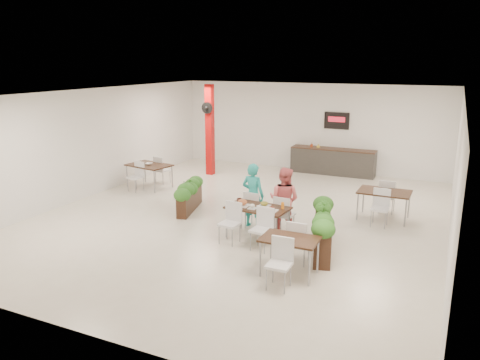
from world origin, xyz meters
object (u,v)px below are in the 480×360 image
object	(u,v)px
diner_woman	(284,200)
side_table_c	(290,245)
side_table_a	(149,168)
red_column	(210,129)
service_counter	(333,161)
side_table_b	(384,195)
main_table	(257,212)
planter_right	(323,228)
diner_man	(253,195)
planter_left	(189,193)

from	to	relation	value
diner_woman	side_table_c	bearing A→B (deg)	117.35
side_table_a	side_table_c	xyz separation A→B (m)	(6.19, -4.20, -0.03)
red_column	service_counter	bearing A→B (deg)	25.00
service_counter	side_table_c	size ratio (longest dim) A/B	1.85
side_table_b	main_table	bearing A→B (deg)	-132.69
service_counter	planter_right	xyz separation A→B (m)	(1.51, -7.03, 0.02)
diner_man	side_table_c	size ratio (longest dim) A/B	0.99
side_table_b	side_table_a	bearing A→B (deg)	-179.85
red_column	planter_right	xyz separation A→B (m)	(5.51, -5.17, -1.13)
service_counter	side_table_a	distance (m)	6.52
main_table	side_table_a	bearing A→B (deg)	151.38
main_table	diner_man	xyz separation A→B (m)	(-0.39, 0.65, 0.17)
diner_man	side_table_c	world-z (taller)	diner_man
planter_right	planter_left	bearing A→B (deg)	162.92
service_counter	planter_left	xyz separation A→B (m)	(-2.53, -5.79, -0.00)
main_table	side_table_c	world-z (taller)	same
service_counter	diner_woman	size ratio (longest dim) A/B	1.90
planter_left	side_table_b	world-z (taller)	side_table_b
service_counter	side_table_b	size ratio (longest dim) A/B	1.85
service_counter	side_table_a	bearing A→B (deg)	-139.27
side_table_b	planter_right	bearing A→B (deg)	-107.46
red_column	side_table_b	size ratio (longest dim) A/B	1.97
side_table_b	side_table_c	xyz separation A→B (m)	(-1.15, -4.12, -0.02)
diner_man	service_counter	bearing A→B (deg)	-88.84
red_column	service_counter	xyz separation A→B (m)	(4.00, 1.86, -1.15)
red_column	side_table_b	distance (m)	6.94
planter_right	red_column	bearing A→B (deg)	136.84
diner_man	planter_right	distance (m)	2.12
red_column	planter_right	distance (m)	7.64
diner_woman	planter_right	distance (m)	1.41
diner_woman	service_counter	bearing A→B (deg)	-81.54
side_table_c	diner_man	bearing A→B (deg)	126.96
main_table	side_table_a	world-z (taller)	same
red_column	planter_right	world-z (taller)	red_column
side_table_b	side_table_c	size ratio (longest dim) A/B	1.00
diner_man	red_column	bearing A→B (deg)	-45.90
diner_man	side_table_b	size ratio (longest dim) A/B	0.99
planter_right	side_table_a	bearing A→B (deg)	156.73
side_table_a	side_table_c	size ratio (longest dim) A/B	1.03
main_table	diner_woman	distance (m)	0.79
red_column	planter_left	distance (m)	4.35
main_table	side_table_b	bearing A→B (deg)	46.50
diner_man	side_table_b	distance (m)	3.44
planter_left	red_column	bearing A→B (deg)	110.48
planter_left	main_table	bearing A→B (deg)	-24.59
service_counter	diner_man	bearing A→B (deg)	-94.02
main_table	side_table_b	world-z (taller)	same
diner_woman	side_table_a	bearing A→B (deg)	-15.63
planter_right	side_table_a	world-z (taller)	planter_right
diner_woman	side_table_a	world-z (taller)	diner_woman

